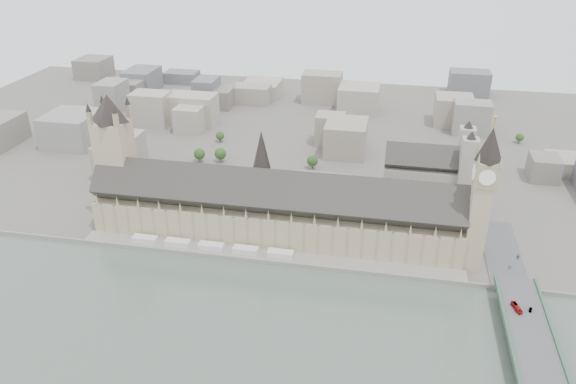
% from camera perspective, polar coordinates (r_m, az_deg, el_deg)
% --- Properties ---
extents(ground, '(900.00, 900.00, 0.00)m').
position_cam_1_polar(ground, '(399.60, -1.97, -6.07)').
color(ground, '#595651').
rests_on(ground, ground).
extents(embankment_wall, '(600.00, 1.50, 3.00)m').
position_cam_1_polar(embankment_wall, '(386.59, -2.47, -7.07)').
color(embankment_wall, gray).
rests_on(embankment_wall, ground).
extents(river_terrace, '(270.00, 15.00, 2.00)m').
position_cam_1_polar(river_terrace, '(392.94, -2.22, -6.53)').
color(river_terrace, gray).
rests_on(river_terrace, ground).
extents(terrace_tents, '(118.00, 7.00, 4.00)m').
position_cam_1_polar(terrace_tents, '(401.59, -7.80, -5.48)').
color(terrace_tents, silver).
rests_on(terrace_tents, river_terrace).
extents(palace_of_westminster, '(265.00, 40.73, 55.44)m').
position_cam_1_polar(palace_of_westminster, '(404.51, -1.40, -1.88)').
color(palace_of_westminster, tan).
rests_on(palace_of_westminster, ground).
extents(elizabeth_tower, '(17.00, 17.00, 107.50)m').
position_cam_1_polar(elizabeth_tower, '(375.15, 19.19, 0.18)').
color(elizabeth_tower, tan).
rests_on(elizabeth_tower, ground).
extents(victoria_tower, '(30.00, 30.00, 100.00)m').
position_cam_1_polar(victoria_tower, '(436.36, -17.15, 3.82)').
color(victoria_tower, tan).
rests_on(victoria_tower, ground).
extents(central_tower, '(13.00, 13.00, 48.00)m').
position_cam_1_polar(central_tower, '(396.61, -2.68, 3.15)').
color(central_tower, tan).
rests_on(central_tower, ground).
extents(westminster_bridge, '(25.00, 325.00, 10.25)m').
position_cam_1_polar(westminster_bridge, '(330.07, 23.87, -15.88)').
color(westminster_bridge, '#474749').
rests_on(westminster_bridge, ground).
extents(westminster_abbey, '(68.00, 36.00, 64.00)m').
position_cam_1_polar(westminster_abbey, '(464.31, 14.15, 1.54)').
color(westminster_abbey, '#9E988E').
rests_on(westminster_abbey, ground).
extents(city_skyline_inland, '(720.00, 360.00, 38.00)m').
position_cam_1_polar(city_skyline_inland, '(609.89, 3.17, 7.81)').
color(city_skyline_inland, gray).
rests_on(city_skyline_inland, ground).
extents(park_trees, '(110.00, 30.00, 15.00)m').
position_cam_1_polar(park_trees, '(448.29, -1.53, -1.05)').
color(park_trees, '#1F4016').
rests_on(park_trees, ground).
extents(red_bus_north, '(5.35, 10.51, 2.86)m').
position_cam_1_polar(red_bus_north, '(354.98, 22.21, -10.82)').
color(red_bus_north, '#AD1313').
rests_on(red_bus_north, westminster_bridge).
extents(car_silver, '(2.70, 4.58, 1.43)m').
position_cam_1_polar(car_silver, '(357.62, 23.41, -10.91)').
color(car_silver, gray).
rests_on(car_silver, westminster_bridge).
extents(car_approach, '(3.09, 5.16, 1.40)m').
position_cam_1_polar(car_approach, '(403.53, 22.32, -6.13)').
color(car_approach, gray).
rests_on(car_approach, westminster_bridge).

